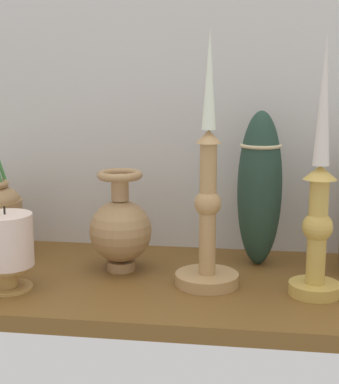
# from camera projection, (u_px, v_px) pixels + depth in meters

# --- Properties ---
(ground_plane) EXTENTS (1.00, 0.36, 0.02)m
(ground_plane) POSITION_uv_depth(u_px,v_px,m) (185.00, 286.00, 0.95)
(ground_plane) COLOR brown
(back_wall) EXTENTS (1.20, 0.02, 0.65)m
(back_wall) POSITION_uv_depth(u_px,v_px,m) (199.00, 70.00, 1.06)
(back_wall) COLOR silver
(back_wall) RESTS_ON ground_plane
(candlestick_tall_left) EXTENTS (0.08, 0.08, 0.37)m
(candlestick_tall_left) POSITION_uv_depth(u_px,v_px,m) (318.00, 210.00, 0.86)
(candlestick_tall_left) COLOR gold
(candlestick_tall_left) RESTS_ON ground_plane
(candlestick_tall_center) EXTENTS (0.10, 0.10, 0.38)m
(candlestick_tall_center) POSITION_uv_depth(u_px,v_px,m) (208.00, 214.00, 0.90)
(candlestick_tall_center) COLOR tan
(candlestick_tall_center) RESTS_ON ground_plane
(brass_vase_bulbous) EXTENTS (0.10, 0.10, 0.17)m
(brass_vase_bulbous) POSITION_uv_depth(u_px,v_px,m) (121.00, 227.00, 0.98)
(brass_vase_bulbous) COLOR #A67E51
(brass_vase_bulbous) RESTS_ON ground_plane
(pillar_candle_front) EXTENTS (0.08, 0.08, 0.13)m
(pillar_candle_front) POSITION_uv_depth(u_px,v_px,m) (6.00, 246.00, 0.89)
(pillar_candle_front) COLOR #B58A47
(pillar_candle_front) RESTS_ON ground_plane
(tall_ceramic_vase) EXTENTS (0.07, 0.07, 0.26)m
(tall_ceramic_vase) POSITION_uv_depth(u_px,v_px,m) (260.00, 188.00, 1.00)
(tall_ceramic_vase) COLOR #223C30
(tall_ceramic_vase) RESTS_ON ground_plane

